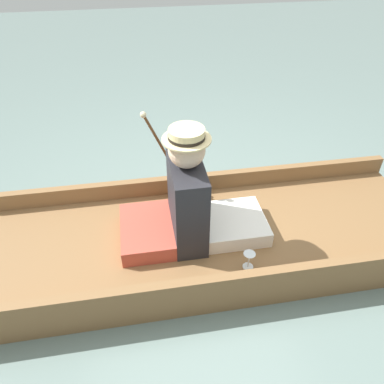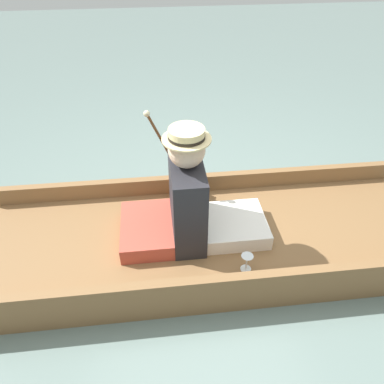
% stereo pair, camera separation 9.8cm
% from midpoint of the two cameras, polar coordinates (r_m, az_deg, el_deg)
% --- Properties ---
extents(ground_plane, '(16.00, 16.00, 0.00)m').
position_cam_midpoint_polar(ground_plane, '(2.75, 3.43, -8.64)').
color(ground_plane, slate).
extents(punt_boat, '(1.08, 3.19, 0.29)m').
position_cam_midpoint_polar(punt_boat, '(2.69, 3.50, -7.28)').
color(punt_boat, brown).
rests_on(punt_boat, ground_plane).
extents(seat_cushion, '(0.50, 0.35, 0.12)m').
position_cam_midpoint_polar(seat_cushion, '(2.59, -5.78, -5.74)').
color(seat_cushion, '#B24738').
rests_on(seat_cushion, punt_boat).
extents(seated_person, '(0.47, 0.69, 0.83)m').
position_cam_midpoint_polar(seated_person, '(2.42, 2.11, -1.21)').
color(seated_person, white).
rests_on(seated_person, punt_boat).
extents(teddy_bear, '(0.29, 0.17, 0.42)m').
position_cam_midpoint_polar(teddy_bear, '(2.80, -0.01, 1.98)').
color(teddy_bear, '#846042').
rests_on(teddy_bear, punt_boat).
extents(wine_glass, '(0.08, 0.08, 0.12)m').
position_cam_midpoint_polar(wine_glass, '(2.38, 9.56, -10.12)').
color(wine_glass, silver).
rests_on(wine_glass, punt_boat).
extents(walking_cane, '(0.04, 0.34, 0.75)m').
position_cam_midpoint_polar(walking_cane, '(2.70, -2.87, 6.54)').
color(walking_cane, brown).
rests_on(walking_cane, punt_boat).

